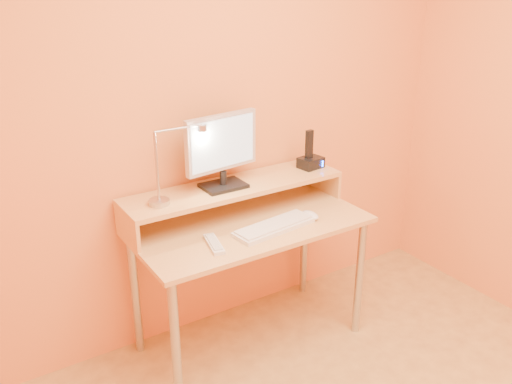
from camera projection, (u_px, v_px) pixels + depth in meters
wall_back at (217, 108)px, 2.80m from camera, size 3.00×0.04×2.50m
desk_leg_fl at (176, 347)px, 2.42m from camera, size 0.04×0.04×0.69m
desk_leg_fr at (359, 278)px, 2.97m from camera, size 0.04×0.04×0.69m
desk_leg_bl at (135, 295)px, 2.82m from camera, size 0.04×0.04×0.69m
desk_leg_br at (304, 242)px, 3.36m from camera, size 0.04×0.04×0.69m
desk_lower at (250, 225)px, 2.76m from camera, size 1.20×0.60×0.02m
shelf_riser_left at (127, 227)px, 2.55m from camera, size 0.02×0.30×0.14m
shelf_riser_right at (323, 180)px, 3.14m from camera, size 0.02×0.30×0.14m
desk_shelf at (235, 187)px, 2.81m from camera, size 1.20×0.30×0.02m
monitor_foot at (223, 186)px, 2.77m from camera, size 0.22×0.16×0.02m
monitor_neck at (223, 178)px, 2.76m from camera, size 0.04×0.04×0.07m
monitor_panel at (221, 142)px, 2.69m from camera, size 0.42×0.09×0.28m
monitor_back at (219, 141)px, 2.71m from camera, size 0.37×0.06×0.24m
monitor_screen at (223, 143)px, 2.68m from camera, size 0.38×0.06×0.25m
lamp_base at (159, 202)px, 2.57m from camera, size 0.10×0.10×0.02m
lamp_post at (157, 167)px, 2.50m from camera, size 0.01×0.01×0.33m
lamp_arm at (179, 128)px, 2.50m from camera, size 0.24×0.01×0.01m
lamp_head at (202, 128)px, 2.56m from camera, size 0.04×0.04×0.03m
lamp_bulb at (202, 131)px, 2.57m from camera, size 0.03×0.03×0.00m
phone_dock at (311, 163)px, 3.05m from camera, size 0.14×0.12×0.06m
phone_handset at (309, 144)px, 3.00m from camera, size 0.04×0.03×0.16m
phone_led at (323, 164)px, 3.03m from camera, size 0.01×0.00×0.04m
keyboard at (274, 227)px, 2.68m from camera, size 0.45×0.19×0.02m
mouse at (310, 215)px, 2.80m from camera, size 0.07×0.11×0.04m
remote_control at (214, 244)px, 2.52m from camera, size 0.10×0.21×0.02m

